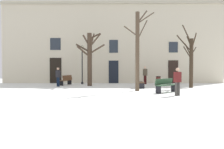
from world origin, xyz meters
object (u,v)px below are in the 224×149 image
at_px(tree_center, 191,59).
at_px(person_near_bench, 58,76).
at_px(tree_foreground, 90,57).
at_px(litter_bin, 158,81).
at_px(tree_near_facade, 138,49).
at_px(bench_back_to_back_right, 66,80).
at_px(person_by_shop_door, 177,80).
at_px(bench_far_corner, 140,82).
at_px(bench_near_center_tree, 166,85).
at_px(person_strolling, 145,74).
at_px(streetlamp, 82,60).

bearing_deg(tree_center, person_near_bench, 174.79).
distance_m(tree_foreground, litter_bin, 6.45).
bearing_deg(tree_near_facade, bench_back_to_back_right, 139.78).
xyz_separation_m(person_by_shop_door, person_near_bench, (-8.20, 5.91, 0.01)).
bearing_deg(tree_foreground, bench_far_corner, -23.69).
xyz_separation_m(bench_back_to_back_right, bench_far_corner, (6.35, -2.68, -0.02)).
xyz_separation_m(bench_near_center_tree, person_strolling, (-0.25, 7.18, 0.48)).
height_order(bench_back_to_back_right, person_by_shop_door, person_by_shop_door).
bearing_deg(tree_near_facade, bench_near_center_tree, -31.41).
relative_size(tree_center, tree_foreground, 1.03).
height_order(tree_near_facade, litter_bin, tree_near_facade).
bearing_deg(bench_near_center_tree, litter_bin, 42.30).
distance_m(person_strolling, person_near_bench, 8.13).
distance_m(bench_back_to_back_right, person_near_bench, 1.68).
xyz_separation_m(bench_back_to_back_right, person_strolling, (7.33, 1.15, 0.51)).
bearing_deg(bench_far_corner, tree_near_facade, 169.43).
xyz_separation_m(tree_foreground, bench_near_center_tree, (5.33, -5.14, -2.05)).
distance_m(bench_back_to_back_right, person_by_shop_door, 10.90).
relative_size(tree_center, litter_bin, 5.96).
xyz_separation_m(tree_foreground, bench_back_to_back_right, (-2.25, 0.88, -2.08)).
distance_m(tree_foreground, bench_near_center_tree, 7.68).
xyz_separation_m(tree_center, bench_back_to_back_right, (-10.35, 2.57, -1.78)).
bearing_deg(bench_far_corner, person_strolling, -14.64).
bearing_deg(person_strolling, bench_far_corner, 126.39).
xyz_separation_m(tree_foreground, person_near_bench, (-2.57, -0.72, -1.65)).
xyz_separation_m(bench_back_to_back_right, person_by_shop_door, (7.88, -7.51, 0.41)).
xyz_separation_m(streetlamp, person_near_bench, (-1.61, -2.84, -1.42)).
distance_m(tree_foreground, bench_far_corner, 4.95).
relative_size(tree_near_facade, litter_bin, 6.72).
distance_m(tree_near_facade, bench_back_to_back_right, 8.11).
height_order(tree_foreground, bench_far_corner, tree_foreground).
height_order(bench_near_center_tree, person_near_bench, person_near_bench).
height_order(person_strolling, person_by_shop_door, person_strolling).
height_order(bench_far_corner, person_by_shop_door, person_by_shop_door).
relative_size(streetlamp, person_near_bench, 2.36).
bearing_deg(bench_far_corner, tree_foreground, 66.02).
relative_size(person_by_shop_door, person_near_bench, 0.99).
distance_m(streetlamp, bench_near_center_tree, 9.78).
distance_m(bench_near_center_tree, person_by_shop_door, 1.57).
bearing_deg(streetlamp, tree_foreground, -65.71).
distance_m(bench_far_corner, person_near_bench, 6.77).
bearing_deg(bench_far_corner, bench_near_center_tree, -160.08).
distance_m(litter_bin, bench_near_center_tree, 5.83).
height_order(bench_far_corner, person_near_bench, person_near_bench).
xyz_separation_m(litter_bin, person_by_shop_door, (-0.42, -7.28, 0.45)).
height_order(bench_back_to_back_right, bench_far_corner, bench_back_to_back_right).
bearing_deg(bench_far_corner, streetlamp, 51.91).
relative_size(bench_near_center_tree, person_near_bench, 1.00).
relative_size(bench_far_corner, person_by_shop_door, 1.00).
bearing_deg(tree_center, person_by_shop_door, -116.55).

